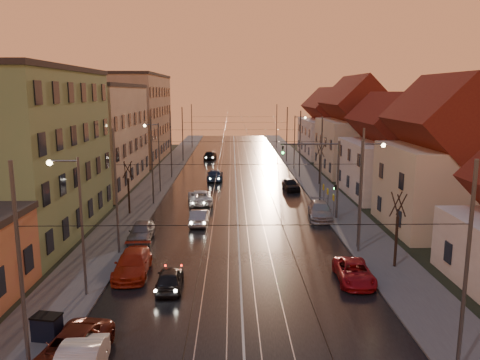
{
  "coord_description": "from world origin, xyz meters",
  "views": [
    {
      "loc": [
        -0.51,
        -23.02,
        11.46
      ],
      "look_at": [
        0.26,
        20.52,
        3.22
      ],
      "focal_mm": 35.0,
      "sensor_mm": 36.0,
      "label": 1
    }
  ],
  "objects": [
    {
      "name": "catenary_pole_r_5",
      "position": [
        8.6,
        72.0,
        4.5
      ],
      "size": [
        0.16,
        0.16,
        9.0
      ],
      "primitive_type": "cylinder",
      "color": "#595B60",
      "rests_on": "ground"
    },
    {
      "name": "house_right_2",
      "position": [
        17.0,
        28.0,
        4.64
      ],
      "size": [
        9.18,
        12.24,
        9.2
      ],
      "color": "beige",
      "rests_on": "ground"
    },
    {
      "name": "street_lamp_2",
      "position": [
        -9.1,
        30.0,
        4.89
      ],
      "size": [
        1.75,
        0.32,
        8.0
      ],
      "color": "#595B60",
      "rests_on": "ground"
    },
    {
      "name": "driving_car_4",
      "position": [
        -4.23,
        56.38,
        0.78
      ],
      "size": [
        2.29,
        4.75,
        1.56
      ],
      "primitive_type": "imported",
      "rotation": [
        0.0,
        0.0,
        3.04
      ],
      "color": "black",
      "rests_on": "ground"
    },
    {
      "name": "tram_rail_2",
      "position": [
        0.77,
        40.0,
        0.06
      ],
      "size": [
        0.06,
        120.0,
        0.03
      ],
      "primitive_type": "cube",
      "color": "gray",
      "rests_on": "road"
    },
    {
      "name": "catenary_pole_r_2",
      "position": [
        8.6,
        24.0,
        4.5
      ],
      "size": [
        0.16,
        0.16,
        9.0
      ],
      "primitive_type": "cylinder",
      "color": "#595B60",
      "rests_on": "ground"
    },
    {
      "name": "apartment_left_2",
      "position": [
        -17.5,
        34.0,
        6.0
      ],
      "size": [
        10.0,
        20.0,
        12.0
      ],
      "primitive_type": "cube",
      "color": "tan",
      "rests_on": "ground"
    },
    {
      "name": "tram_rail_1",
      "position": [
        -0.77,
        40.0,
        0.06
      ],
      "size": [
        0.06,
        120.0,
        0.03
      ],
      "primitive_type": "cube",
      "color": "gray",
      "rests_on": "road"
    },
    {
      "name": "house_right_3",
      "position": [
        17.0,
        43.0,
        5.8
      ],
      "size": [
        9.18,
        14.28,
        11.5
      ],
      "color": "beige",
      "rests_on": "ground"
    },
    {
      "name": "street_lamp_3",
      "position": [
        9.1,
        46.0,
        4.89
      ],
      "size": [
        1.75,
        0.32,
        8.0
      ],
      "color": "#595B60",
      "rests_on": "ground"
    },
    {
      "name": "catenary_pole_r_0",
      "position": [
        8.6,
        -6.0,
        4.5
      ],
      "size": [
        0.16,
        0.16,
        9.0
      ],
      "primitive_type": "cylinder",
      "color": "#595B60",
      "rests_on": "ground"
    },
    {
      "name": "apartment_left_1",
      "position": [
        -17.5,
        14.0,
        6.5
      ],
      "size": [
        10.0,
        18.0,
        13.0
      ],
      "primitive_type": "cube",
      "color": "#69905B",
      "rests_on": "ground"
    },
    {
      "name": "dumpster",
      "position": [
        -9.09,
        -2.89,
        0.7
      ],
      "size": [
        1.33,
        1.01,
        1.1
      ],
      "primitive_type": "cube",
      "rotation": [
        0.0,
        0.0,
        -0.18
      ],
      "color": "black",
      "rests_on": "sidewalk_left"
    },
    {
      "name": "catenary_pole_r_1",
      "position": [
        8.6,
        9.0,
        4.5
      ],
      "size": [
        0.16,
        0.16,
        9.0
      ],
      "primitive_type": "cylinder",
      "color": "#595B60",
      "rests_on": "ground"
    },
    {
      "name": "parked_left_1",
      "position": [
        -7.37,
        -4.7,
        0.67
      ],
      "size": [
        2.86,
        5.11,
        1.35
      ],
      "primitive_type": "imported",
      "rotation": [
        0.0,
        0.0,
        -0.13
      ],
      "color": "#611C10",
      "rests_on": "ground"
    },
    {
      "name": "driving_car_2",
      "position": [
        -3.82,
        24.33,
        0.72
      ],
      "size": [
        2.99,
        5.42,
        1.44
      ],
      "primitive_type": "imported",
      "rotation": [
        0.0,
        0.0,
        3.26
      ],
      "color": "white",
      "rests_on": "ground"
    },
    {
      "name": "bare_tree_1",
      "position": [
        10.2,
        6.0,
        2.49
      ],
      "size": [
        1.09,
        1.09,
        5.11
      ],
      "color": "black",
      "rests_on": "ground"
    },
    {
      "name": "apartment_left_3",
      "position": [
        -17.5,
        58.0,
        7.0
      ],
      "size": [
        10.0,
        24.0,
        14.0
      ],
      "primitive_type": "cube",
      "color": "#94815F",
      "rests_on": "ground"
    },
    {
      "name": "parked_left_2",
      "position": [
        -6.83,
        5.23,
        0.73
      ],
      "size": [
        2.27,
        5.14,
        1.47
      ],
      "primitive_type": "imported",
      "rotation": [
        0.0,
        0.0,
        0.04
      ],
      "color": "#AF2811",
      "rests_on": "ground"
    },
    {
      "name": "driving_car_1",
      "position": [
        -3.37,
        16.64,
        0.67
      ],
      "size": [
        1.56,
        4.14,
        1.35
      ],
      "primitive_type": "imported",
      "rotation": [
        0.0,
        0.0,
        3.11
      ],
      "color": "#A5A5AA",
      "rests_on": "ground"
    },
    {
      "name": "parked_right_1",
      "position": [
        7.58,
        18.43,
        0.74
      ],
      "size": [
        2.55,
        5.26,
        1.48
      ],
      "primitive_type": "imported",
      "rotation": [
        0.0,
        0.0,
        -0.1
      ],
      "color": "#A4A3A8",
      "rests_on": "ground"
    },
    {
      "name": "catenary_pole_r_4",
      "position": [
        8.6,
        54.0,
        4.5
      ],
      "size": [
        0.16,
        0.16,
        9.0
      ],
      "primitive_type": "cylinder",
      "color": "#595B60",
      "rests_on": "ground"
    },
    {
      "name": "driving_car_0",
      "position": [
        -4.19,
        2.98,
        0.64
      ],
      "size": [
        1.62,
        3.78,
        1.27
      ],
      "primitive_type": "imported",
      "rotation": [
        0.0,
        0.0,
        3.17
      ],
      "color": "black",
      "rests_on": "ground"
    },
    {
      "name": "ground",
      "position": [
        0.0,
        0.0,
        0.0
      ],
      "size": [
        160.0,
        160.0,
        0.0
      ],
      "primitive_type": "plane",
      "color": "black",
      "rests_on": "ground"
    },
    {
      "name": "street_lamp_1",
      "position": [
        9.1,
        10.0,
        4.89
      ],
      "size": [
        1.75,
        0.32,
        8.0
      ],
      "color": "#595B60",
      "rests_on": "ground"
    },
    {
      "name": "street_lamp_0",
      "position": [
        -9.1,
        2.0,
        4.89
      ],
      "size": [
        1.75,
        0.32,
        8.0
      ],
      "color": "#595B60",
      "rests_on": "ground"
    },
    {
      "name": "tram_rail_3",
      "position": [
        2.2,
        40.0,
        0.06
      ],
      "size": [
        0.06,
        120.0,
        0.03
      ],
      "primitive_type": "cube",
      "color": "gray",
      "rests_on": "road"
    },
    {
      "name": "catenary_pole_l_4",
      "position": [
        -8.6,
        54.0,
        4.5
      ],
      "size": [
        0.16,
        0.16,
        9.0
      ],
      "primitive_type": "cylinder",
      "color": "#595B60",
      "rests_on": "ground"
    },
    {
      "name": "catenary_pole_l_1",
      "position": [
        -8.6,
        9.0,
        4.5
      ],
      "size": [
        0.16,
        0.16,
        9.0
      ],
      "primitive_type": "cylinder",
      "color": "#595B60",
      "rests_on": "ground"
    },
    {
      "name": "catenary_pole_l_5",
      "position": [
        -8.6,
        72.0,
        4.5
      ],
      "size": [
        0.16,
        0.16,
        9.0
      ],
      "primitive_type": "cylinder",
      "color": "#595B60",
      "rests_on": "ground"
    },
    {
      "name": "parked_right_2",
      "position": [
        6.43,
        30.95,
        0.69
      ],
      "size": [
        2.07,
        4.21,
        1.38
      ],
      "primitive_type": "imported",
      "rotation": [
        0.0,
        0.0,
        0.11
      ],
      "color": "black",
      "rests_on": "ground"
    },
    {
      "name": "catenary_pole_l_0",
      "position": [
        -8.6,
        -6.0,
        4.5
      ],
      "size": [
        0.16,
        0.16,
        9.0
      ],
      "primitive_type": "cylinder",
      "color": "#595B60",
      "rests_on": "ground"
    },
    {
      "name": "catenary_pole_r_3",
      "position": [
        8.6,
        39.0,
        4.5
      ],
      "size": [
        0.16,
        0.16,
        9.0
      ],
      "primitive_type": "cylinder",
      "color": "#595B60",
      "rests_on": "ground"
    },
    {
      "name": "bare_tree_0",
      "position": [
        -10.2,
        20.0,
        2.49
      ],
      "size": [
        1.09,
        1.09,
        5.11
      ],
      "color": "black",
      "rests_on": "ground"
    },
    {
      "name": "catenary_pole_l_3",
      "position": [
        -8.6,
        39.0,
        4.5
      ],
      "size": [
        0.16,
        0.16,
        9.0
      ],
      "primitive_type": "cylinder",
      "color": "#595B60",
      "rests_on": "ground"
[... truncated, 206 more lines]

